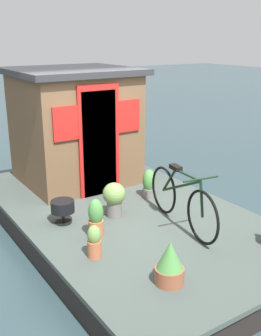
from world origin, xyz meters
TOP-DOWN VIEW (x-y plane):
  - ground_plane at (0.00, 0.00)m, footprint 60.00×60.00m
  - houseboat_deck at (0.00, 0.00)m, footprint 5.38×3.06m
  - houseboat_cabin at (1.58, 0.00)m, footprint 1.93×2.02m
  - bicycle at (-0.94, -0.34)m, footprint 1.70×0.50m
  - potted_plant_lavender at (-1.91, 0.64)m, footprint 0.32×0.32m
  - potted_plant_thyme at (-0.56, 0.77)m, footprint 0.20×0.20m
  - potted_plant_fern at (-0.16, 0.26)m, footprint 0.33×0.33m
  - potted_plant_sage at (-1.01, 1.04)m, footprint 0.17×0.17m
  - potted_plant_basil at (0.16, -0.60)m, footprint 0.21×0.21m
  - charcoal_grill at (0.04, 0.97)m, footprint 0.33×0.33m

SIDE VIEW (x-z plane):
  - ground_plane at x=0.00m, z-range 0.00..0.00m
  - houseboat_deck at x=0.00m, z-range 0.00..0.42m
  - potted_plant_sage at x=-1.01m, z-range 0.42..0.82m
  - potted_plant_basil at x=0.16m, z-range 0.41..0.88m
  - potted_plant_lavender at x=-1.91m, z-range 0.41..0.89m
  - charcoal_grill at x=0.04m, z-range 0.49..0.82m
  - potted_plant_thyme at x=-0.56m, z-range 0.41..0.93m
  - potted_plant_fern at x=-0.16m, z-range 0.46..0.97m
  - bicycle at x=-0.94m, z-range 0.39..1.22m
  - houseboat_cabin at x=1.58m, z-range 0.43..2.41m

